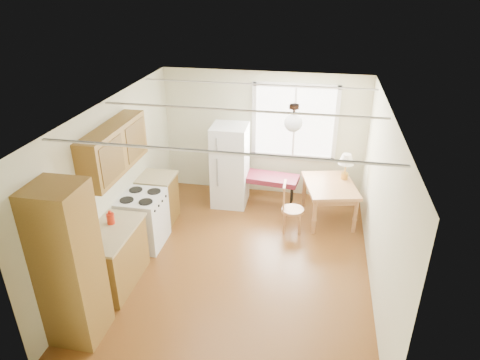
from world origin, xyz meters
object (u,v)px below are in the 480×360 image
(refrigerator, at_px, (230,166))
(dining_table, at_px, (330,189))
(bench, at_px, (264,178))
(chair, at_px, (288,204))

(refrigerator, height_order, dining_table, refrigerator)
(refrigerator, bearing_deg, dining_table, -8.74)
(refrigerator, xyz_separation_m, bench, (0.65, 0.10, -0.26))
(bench, height_order, chair, chair)
(refrigerator, xyz_separation_m, chair, (1.20, -0.78, -0.30))
(dining_table, relative_size, chair, 1.46)
(dining_table, xyz_separation_m, chair, (-0.70, -0.53, -0.10))
(bench, relative_size, chair, 1.54)
(dining_table, height_order, chair, chair)
(refrigerator, relative_size, chair, 1.80)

